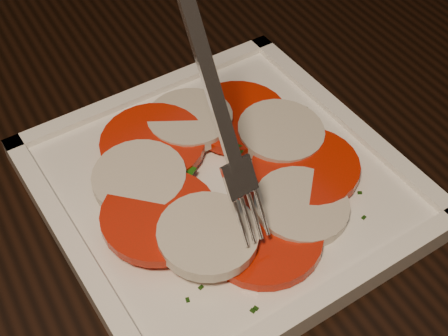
{
  "coord_description": "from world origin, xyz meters",
  "views": [
    {
      "loc": [
        -0.09,
        -0.4,
        1.14
      ],
      "look_at": [
        0.11,
        -0.14,
        0.78
      ],
      "focal_mm": 50.0,
      "sensor_mm": 36.0,
      "label": 1
    }
  ],
  "objects": [
    {
      "name": "plate",
      "position": [
        0.11,
        -0.14,
        0.76
      ],
      "size": [
        0.29,
        0.29,
        0.01
      ],
      "primitive_type": "cube",
      "rotation": [
        0.0,
        0.0,
        -0.07
      ],
      "color": "white",
      "rests_on": "table"
    },
    {
      "name": "table",
      "position": [
        0.02,
        -0.11,
        0.65
      ],
      "size": [
        1.29,
        0.95,
        0.75
      ],
      "rotation": [
        0.0,
        0.0,
        -0.13
      ],
      "color": "black",
      "rests_on": "ground"
    },
    {
      "name": "caprese_salad",
      "position": [
        0.11,
        -0.14,
        0.77
      ],
      "size": [
        0.22,
        0.21,
        0.02
      ],
      "color": "red",
      "rests_on": "plate"
    },
    {
      "name": "fork",
      "position": [
        0.09,
        -0.15,
        0.88
      ],
      "size": [
        0.04,
        0.1,
        0.18
      ],
      "primitive_type": null,
      "rotation": [
        0.0,
        0.0,
        -0.04
      ],
      "color": "white",
      "rests_on": "caprese_salad"
    }
  ]
}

